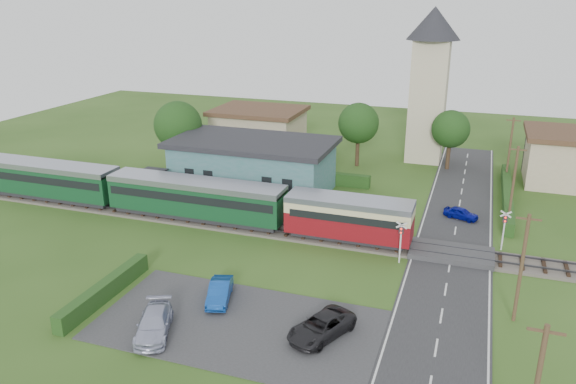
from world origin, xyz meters
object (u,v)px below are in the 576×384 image
(crossing_signal_near, at_px, (401,236))
(pedestrian_near, at_px, (315,205))
(house_east, at_px, (568,157))
(crossing_signal_far, at_px, (504,225))
(car_park_silver, at_px, (154,324))
(station_building, at_px, (253,165))
(house_west, at_px, (259,130))
(train, at_px, (164,193))
(car_park_blue, at_px, (220,292))
(car_park_dark, at_px, (321,326))
(church_tower, at_px, (430,74))
(pedestrian_far, at_px, (178,190))
(equipment_hut, at_px, (153,183))
(car_on_road, at_px, (461,213))

(crossing_signal_near, bearing_deg, pedestrian_near, 144.37)
(house_east, xyz_separation_m, crossing_signal_far, (-6.40, -19.61, -0.66))
(car_park_silver, bearing_deg, station_building, 77.21)
(house_west, bearing_deg, train, -89.59)
(car_park_blue, relative_size, pedestrian_near, 2.02)
(train, height_order, car_park_dark, train)
(train, height_order, church_tower, church_tower)
(pedestrian_far, bearing_deg, train, -173.43)
(church_tower, bearing_deg, station_building, -131.41)
(equipment_hut, height_order, house_west, house_west)
(station_building, bearing_deg, car_park_silver, -80.50)
(equipment_hut, height_order, pedestrian_far, equipment_hut)
(church_tower, relative_size, house_east, 2.00)
(car_park_dark, height_order, pedestrian_near, pedestrian_near)
(equipment_hut, bearing_deg, car_park_blue, -46.52)
(crossing_signal_far, bearing_deg, pedestrian_near, 175.78)
(church_tower, xyz_separation_m, car_on_road, (5.26, -18.06, -9.66))
(train, bearing_deg, church_tower, 52.66)
(equipment_hut, xyz_separation_m, crossing_signal_far, (31.60, -0.81, 0.39))
(church_tower, distance_m, car_park_dark, 40.71)
(car_park_blue, bearing_deg, train, 116.48)
(house_west, relative_size, pedestrian_near, 5.82)
(car_park_dark, xyz_separation_m, pedestrian_far, (-18.91, 16.91, 0.61))
(car_park_blue, bearing_deg, pedestrian_near, 66.39)
(equipment_hut, height_order, house_east, house_east)
(crossing_signal_far, bearing_deg, house_west, 144.23)
(church_tower, relative_size, pedestrian_near, 9.48)
(train, distance_m, house_east, 41.20)
(pedestrian_near, bearing_deg, church_tower, -121.18)
(train, height_order, pedestrian_far, train)
(car_on_road, bearing_deg, crossing_signal_near, 178.60)
(car_park_blue, bearing_deg, equipment_hut, 116.82)
(church_tower, bearing_deg, house_west, -171.47)
(station_building, relative_size, church_tower, 0.91)
(car_on_road, relative_size, car_park_dark, 0.66)
(car_park_dark, bearing_deg, crossing_signal_far, 82.17)
(crossing_signal_near, relative_size, car_park_silver, 0.73)
(crossing_signal_near, xyz_separation_m, crossing_signal_far, (7.20, 4.80, 0.00))
(equipment_hut, xyz_separation_m, pedestrian_far, (2.66, 0.16, -0.43))
(train, bearing_deg, car_park_blue, -46.86)
(house_east, distance_m, crossing_signal_near, 27.95)
(car_park_silver, bearing_deg, house_west, 80.91)
(house_west, relative_size, car_park_blue, 2.88)
(station_building, height_order, pedestrian_near, station_building)
(station_building, bearing_deg, car_on_road, -2.97)
(crossing_signal_near, bearing_deg, church_tower, 92.82)
(train, height_order, house_west, house_west)
(car_park_blue, bearing_deg, church_tower, 60.30)
(equipment_hut, relative_size, car_park_silver, 0.57)
(station_building, height_order, church_tower, church_tower)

